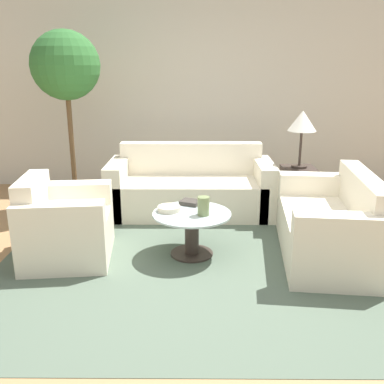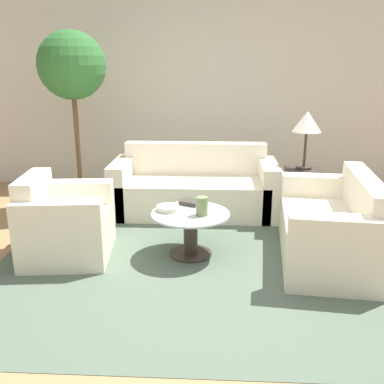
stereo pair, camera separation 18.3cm
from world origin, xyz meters
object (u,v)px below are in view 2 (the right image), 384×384
Objects in this scene: loveseat at (334,230)px; coffee_table at (191,228)px; armchair at (62,226)px; table_lamp at (307,123)px; vase at (202,206)px; sofa_main at (195,189)px; potted_plant at (72,73)px; book_stack at (190,202)px; bowl at (168,208)px.

loveseat is 1.32m from coffee_table.
armchair is at bearing -82.69° from loveseat.
table_lamp reaches higher than vase.
potted_plant is at bearing 174.24° from sofa_main.
book_stack reaches higher than coffee_table.
armchair reaches higher than bowl.
armchair is 2.85m from table_lamp.
loveseat is 1.42m from table_lamp.
armchair reaches higher than vase.
coffee_table is at bearing -89.03° from sofa_main.
sofa_main is 9.05× the size of bowl.
loveseat is at bearing -2.37° from bowl.
potted_plant is (-0.28, 1.48, 1.36)m from armchair.
potted_plant reaches higher than armchair.
book_stack is (1.46, -1.16, -1.20)m from potted_plant.
potted_plant reaches higher than loveseat.
loveseat reaches higher than book_stack.
bowl is at bearing -86.20° from loveseat.
table_lamp reaches higher than armchair.
table_lamp reaches higher than book_stack.
sofa_main is at bearing 90.97° from coffee_table.
potted_plant reaches higher than table_lamp.
loveseat reaches higher than armchair.
book_stack is at bearing -144.97° from table_lamp.
coffee_table is at bearing -43.70° from potted_plant.
coffee_table is at bearing 150.37° from vase.
armchair is 2.53m from loveseat.
potted_plant is 2.22m from book_stack.
sofa_main is 8.56× the size of book_stack.
potted_plant is at bearing 174.24° from table_lamp.
armchair reaches higher than book_stack.
potted_plant is (-2.80, 1.43, 1.37)m from loveseat.
sofa_main is at bearing -5.76° from potted_plant.
vase is at bearing -42.91° from potted_plant.
bowl is at bearing -89.33° from armchair.
coffee_table is 4.21× the size of vase.
coffee_table is (-1.32, 0.01, -0.01)m from loveseat.
table_lamp is at bearing 46.38° from vase.
vase reaches higher than coffee_table.
armchair is 1.41× the size of table_lamp.
loveseat is 3.43m from potted_plant.
armchair is 1.24m from book_stack.
loveseat is 7.21× the size of bowl.
armchair is at bearing -173.41° from bowl.
vase reaches higher than bowl.
armchair is 2.03m from potted_plant.
sofa_main is 1.03m from book_stack.
sofa_main reaches higher than armchair.
table_lamp is 3.06× the size of bowl.
sofa_main reaches higher than vase.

